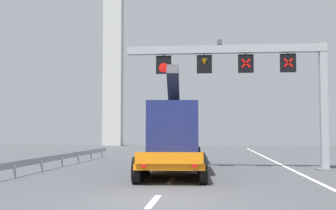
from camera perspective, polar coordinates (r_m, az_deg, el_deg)
ground at (r=13.96m, az=-1.96°, el=-12.13°), size 112.00×112.00×0.00m
lane_markings at (r=31.45m, az=2.34°, el=-7.24°), size 0.20×49.91×0.01m
edge_line_right at (r=26.13m, az=15.38°, el=-7.91°), size 0.20×63.00×0.01m
overhead_lane_gantry at (r=25.80m, az=10.57°, el=4.55°), size 11.46×0.90×7.33m
heavy_haul_truck_orange at (r=25.57m, az=0.99°, el=-3.68°), size 3.61×14.16×5.30m
guardrail_left at (r=26.36m, az=-14.57°, el=-6.67°), size 0.13×26.08×0.76m
bridge_pylon_distant at (r=71.06m, az=-6.92°, el=12.14°), size 9.00×2.00×41.42m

